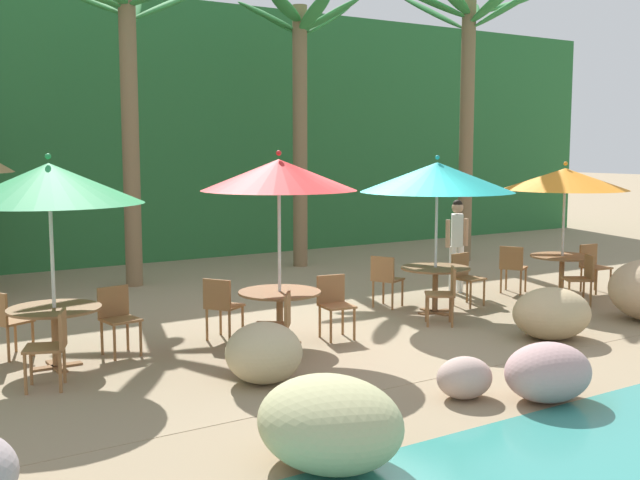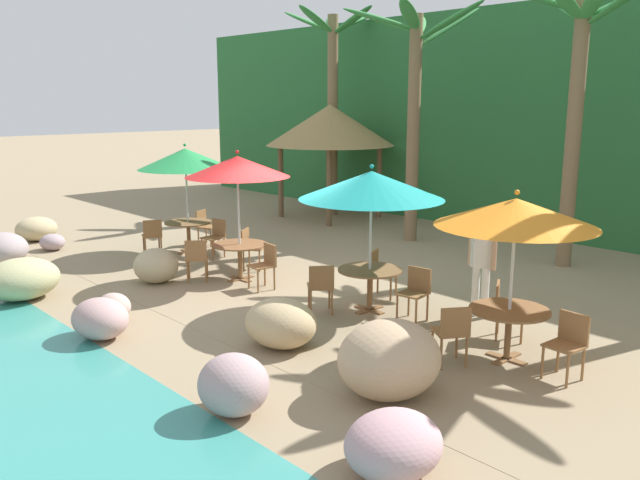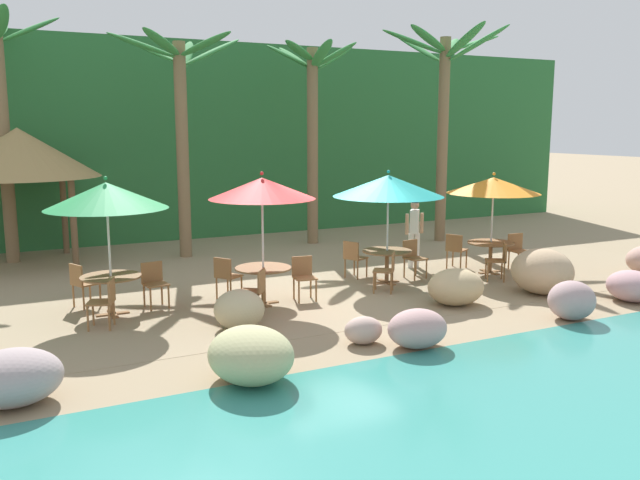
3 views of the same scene
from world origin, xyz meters
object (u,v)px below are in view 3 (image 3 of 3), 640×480
object	(u,v)px
umbrella_green	(106,196)
chair_green_inland	(82,282)
palm_tree_nearest	(0,103)
palm_tree_third	(313,109)
dining_table_red	(263,274)
dining_table_green	(111,282)
chair_orange_left	(500,259)
chair_red_inland	(226,275)
chair_orange_seaward	(518,249)
chair_green_left	(106,299)
chair_teal_inland	(354,256)
umbrella_teal	(388,186)
umbrella_orange	(494,185)
dining_table_teal	(387,256)
chair_orange_inland	(456,248)
palapa_hut	(19,153)
chair_green_seaward	(154,281)
chair_red_seaward	(304,275)
dining_table_orange	(491,247)
chair_teal_seaward	(413,256)
umbrella_red	(262,188)
chair_red_left	(256,289)
waiter_in_white	(414,228)
chair_teal_left	(388,269)
palm_tree_second	(180,106)
palm_tree_fourth	(445,94)

from	to	relation	value
umbrella_green	chair_green_inland	size ratio (longest dim) A/B	2.96
palm_tree_nearest	palm_tree_third	bearing A→B (deg)	-6.19
dining_table_red	dining_table_green	bearing A→B (deg)	168.84
umbrella_green	chair_orange_left	world-z (taller)	umbrella_green
chair_red_inland	chair_orange_seaward	bearing A→B (deg)	-3.16
palm_tree_third	chair_green_left	bearing A→B (deg)	-138.61
chair_orange_left	chair_teal_inland	bearing A→B (deg)	148.98
dining_table_green	palm_tree_third	world-z (taller)	palm_tree_third
umbrella_teal	umbrella_orange	size ratio (longest dim) A/B	1.05
dining_table_teal	chair_orange_inland	xyz separation A→B (m)	(2.28, 0.50, -0.10)
dining_table_red	palapa_hut	world-z (taller)	palapa_hut
chair_green_seaward	dining_table_red	world-z (taller)	chair_green_seaward
dining_table_green	chair_red_seaward	distance (m)	3.69
dining_table_orange	chair_teal_seaward	bearing A→B (deg)	168.42
umbrella_red	chair_teal_seaward	distance (m)	4.37
chair_teal_inland	chair_green_left	bearing A→B (deg)	-165.74
chair_red_left	waiter_in_white	xyz separation A→B (m)	(5.03, 2.28, 0.47)
chair_green_seaward	chair_green_left	size ratio (longest dim) A/B	1.00
dining_table_teal	palapa_hut	xyz separation A→B (m)	(-7.07, 5.89, 2.17)
umbrella_red	chair_orange_left	distance (m)	5.80
dining_table_green	chair_teal_inland	size ratio (longest dim) A/B	1.26
chair_green_inland	waiter_in_white	bearing A→B (deg)	1.85
umbrella_teal	chair_teal_left	world-z (taller)	umbrella_teal
dining_table_red	chair_red_left	world-z (taller)	chair_red_left
chair_green_left	palm_tree_second	distance (m)	7.32
chair_red_inland	chair_orange_left	world-z (taller)	same
palapa_hut	chair_teal_inland	bearing A→B (deg)	-37.80
dining_table_green	waiter_in_white	xyz separation A→B (m)	(7.38, 0.99, 0.37)
dining_table_teal	palm_tree_third	bearing A→B (deg)	81.62
dining_table_red	chair_teal_inland	xyz separation A→B (m)	(2.69, 1.18, -0.10)
dining_table_green	palm_tree_fourth	world-z (taller)	palm_tree_fourth
chair_green_left	dining_table_teal	size ratio (longest dim) A/B	0.79
chair_green_inland	palm_tree_third	world-z (taller)	palm_tree_third
chair_teal_left	umbrella_red	bearing A→B (deg)	173.78
waiter_in_white	palm_tree_nearest	bearing A→B (deg)	149.65
dining_table_green	dining_table_orange	world-z (taller)	same
chair_red_seaward	chair_teal_left	bearing A→B (deg)	-8.19
chair_green_seaward	chair_green_inland	bearing A→B (deg)	156.93
chair_red_left	chair_orange_left	size ratio (longest dim) A/B	1.00
dining_table_green	umbrella_orange	size ratio (longest dim) A/B	0.46
chair_red_inland	palm_tree_second	bearing A→B (deg)	84.62
palapa_hut	chair_teal_left	bearing A→B (deg)	-44.95
chair_green_seaward	chair_green_inland	world-z (taller)	same
dining_table_green	chair_orange_left	distance (m)	8.36
chair_green_left	dining_table_orange	distance (m)	8.93
umbrella_green	dining_table_green	size ratio (longest dim) A/B	2.34
chair_red_seaward	palapa_hut	distance (m)	8.29
chair_orange_seaward	chair_orange_inland	xyz separation A→B (m)	(-1.34, 0.69, 0.00)
umbrella_green	palapa_hut	distance (m)	5.92
dining_table_red	chair_teal_left	world-z (taller)	chair_teal_left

